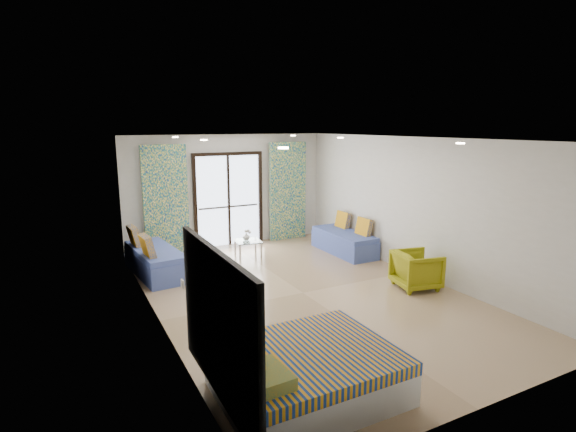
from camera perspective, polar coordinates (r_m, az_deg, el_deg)
name	(u,v)px	position (r m, az deg, el deg)	size (l,w,h in m)	color
floor	(303,293)	(8.08, 1.91, -9.72)	(5.00, 7.50, 0.01)	#947858
ceiling	(304,139)	(7.53, 2.05, 9.80)	(5.00, 7.50, 0.01)	silver
wall_back	(228,190)	(11.06, -7.63, 3.23)	(5.00, 0.01, 2.70)	silver
wall_front	(490,288)	(4.91, 24.27, -8.28)	(5.00, 0.01, 2.70)	silver
wall_left	(155,235)	(6.85, -16.59, -2.28)	(0.01, 7.50, 2.70)	silver
wall_right	(414,206)	(9.16, 15.72, 1.19)	(0.01, 7.50, 2.70)	silver
balcony_door	(228,194)	(11.05, -7.57, 2.74)	(1.76, 0.08, 2.28)	black
balcony_rail	(229,207)	(11.11, -7.54, 1.18)	(1.52, 0.03, 0.04)	#595451
curtain_left	(166,200)	(10.48, -15.26, 1.92)	(1.00, 0.10, 2.50)	white
curtain_right	(288,191)	(11.53, -0.04, 3.17)	(1.00, 0.10, 2.50)	white
downlight_a	(283,148)	(5.11, -0.60, 8.64)	(0.12, 0.12, 0.02)	#FFE0B2
downlight_b	(460,143)	(6.85, 21.04, 8.62)	(0.12, 0.12, 0.02)	#FFE0B2
downlight_c	(204,140)	(7.90, -10.64, 9.47)	(0.12, 0.12, 0.02)	#FFE0B2
downlight_d	(340,138)	(9.12, 6.68, 9.84)	(0.12, 0.12, 0.02)	#FFE0B2
downlight_e	(175,137)	(9.83, -14.11, 9.69)	(0.12, 0.12, 0.02)	#FFE0B2
downlight_f	(293,136)	(10.83, 0.65, 10.17)	(0.12, 0.12, 0.02)	#FFE0B2
headboard	(217,324)	(4.48, -8.99, -13.38)	(0.06, 2.10, 1.50)	black
switch_plate	(183,284)	(5.60, -13.23, -8.39)	(0.02, 0.10, 0.10)	silver
bed	(306,372)	(5.20, 2.24, -19.19)	(1.88, 1.54, 0.65)	silver
daybed_left	(155,260)	(9.32, -16.59, -5.40)	(0.93, 1.96, 0.94)	#4356A2
daybed_right	(344,241)	(10.52, 7.18, -3.17)	(0.70, 1.79, 0.88)	#4356A2
coffee_table	(248,242)	(10.16, -5.12, -3.34)	(0.63, 0.63, 0.64)	silver
vase	(246,236)	(10.19, -5.33, -2.60)	(0.16, 0.17, 0.16)	white
armchair	(417,268)	(8.52, 16.01, -6.37)	(0.73, 0.68, 0.75)	#949313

